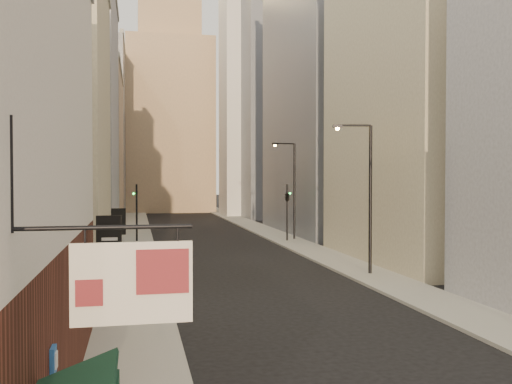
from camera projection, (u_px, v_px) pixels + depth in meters
name	position (u px, v px, depth m)	size (l,w,h in m)	color
sidewalk_left	(136.00, 231.00, 58.54)	(3.00, 140.00, 0.15)	#9A9A8D
sidewalk_right	(259.00, 229.00, 61.22)	(3.00, 140.00, 0.15)	#9A9A8D
left_bldg_beige	(24.00, 129.00, 28.84)	(8.00, 12.00, 16.00)	tan
left_bldg_grey	(63.00, 121.00, 44.44)	(8.00, 16.00, 20.00)	gray
left_bldg_tan	(84.00, 151.00, 62.09)	(8.00, 18.00, 17.00)	tan
left_bldg_wingrid	(96.00, 133.00, 81.57)	(8.00, 20.00, 24.00)	gray
right_bldg_beige	(420.00, 111.00, 37.65)	(8.00, 16.00, 20.00)	tan
right_bldg_wingrid	(323.00, 104.00, 57.14)	(8.00, 20.00, 26.00)	gray
highrise	(302.00, 44.00, 85.45)	(21.00, 23.00, 51.20)	gray
clock_tower	(169.00, 106.00, 95.43)	(14.00, 14.00, 44.90)	tan
white_tower	(249.00, 89.00, 83.98)	(8.00, 8.00, 41.50)	silver
streetlamp_mid	(367.00, 190.00, 32.09)	(2.23, 0.53, 8.55)	black
streetlamp_far	(292.00, 185.00, 50.11)	(2.23, 0.62, 8.59)	black
traffic_light_left	(137.00, 203.00, 48.59)	(0.57, 0.49, 5.00)	black
traffic_light_right	(287.00, 197.00, 48.98)	(0.72, 0.72, 5.00)	black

